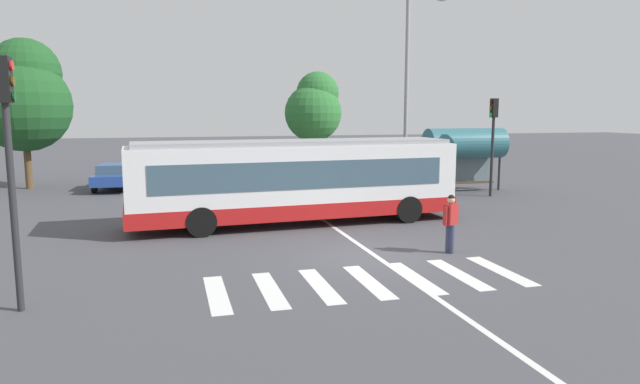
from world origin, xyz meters
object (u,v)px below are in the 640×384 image
at_px(parked_car_black, 266,172).
at_px(traffic_light_far_corner, 493,131).
at_px(pedestrian_crossing_street, 450,220).
at_px(parked_car_teal, 219,173).
at_px(traffic_light_near_corner, 9,145).
at_px(twin_arm_street_lamp, 407,73).
at_px(parked_car_silver, 166,174).
at_px(background_tree_left, 24,96).
at_px(city_transit_bus, 296,181).
at_px(parked_car_blue, 116,175).
at_px(background_tree_right, 314,107).
at_px(bus_stop_shelter, 465,145).
at_px(parked_car_champagne, 310,169).
at_px(parked_car_white, 358,168).

xyz_separation_m(parked_car_black, traffic_light_far_corner, (9.90, -6.84, 2.40)).
relative_size(pedestrian_crossing_street, parked_car_black, 0.37).
distance_m(parked_car_teal, traffic_light_near_corner, 19.69).
xyz_separation_m(parked_car_teal, twin_arm_street_lamp, (8.80, -5.05, 5.19)).
height_order(parked_car_silver, traffic_light_near_corner, traffic_light_near_corner).
height_order(pedestrian_crossing_street, background_tree_left, background_tree_left).
xyz_separation_m(city_transit_bus, parked_car_blue, (-7.19, 11.54, -0.82)).
height_order(traffic_light_near_corner, background_tree_right, background_tree_right).
distance_m(pedestrian_crossing_street, parked_car_silver, 18.43).
distance_m(pedestrian_crossing_street, bus_stop_shelter, 13.41).
relative_size(parked_car_blue, traffic_light_near_corner, 0.90).
relative_size(parked_car_champagne, bus_stop_shelter, 1.10).
bearing_deg(pedestrian_crossing_street, parked_car_silver, 115.60).
bearing_deg(parked_car_black, parked_car_silver, 177.57).
height_order(parked_car_blue, bus_stop_shelter, bus_stop_shelter).
bearing_deg(parked_car_blue, background_tree_right, 17.20).
distance_m(parked_car_blue, parked_car_champagne, 10.67).
height_order(traffic_light_far_corner, background_tree_right, background_tree_right).
distance_m(parked_car_champagne, traffic_light_far_corner, 10.67).
xyz_separation_m(parked_car_silver, background_tree_right, (9.28, 4.02, 3.60)).
bearing_deg(traffic_light_far_corner, parked_car_black, 145.36).
bearing_deg(parked_car_black, parked_car_teal, 174.75).
height_order(parked_car_blue, background_tree_left, background_tree_left).
bearing_deg(parked_car_teal, parked_car_black, -5.25).
height_order(city_transit_bus, background_tree_left, background_tree_left).
distance_m(parked_car_champagne, traffic_light_near_corner, 22.20).
distance_m(traffic_light_near_corner, background_tree_left, 21.05).
distance_m(traffic_light_far_corner, background_tree_left, 24.13).
bearing_deg(city_transit_bus, background_tree_right, 72.90).
bearing_deg(city_transit_bus, parked_car_champagne, 73.36).
bearing_deg(background_tree_right, pedestrian_crossing_street, -93.64).
distance_m(parked_car_black, parked_car_champagne, 2.80).
xyz_separation_m(traffic_light_near_corner, traffic_light_far_corner, (18.17, 11.58, -0.27)).
relative_size(parked_car_blue, parked_car_champagne, 1.00).
relative_size(parked_car_silver, parked_car_black, 0.99).
xyz_separation_m(city_transit_bus, parked_car_white, (6.35, 11.38, -0.82)).
relative_size(parked_car_champagne, traffic_light_far_corner, 0.99).
height_order(parked_car_blue, twin_arm_street_lamp, twin_arm_street_lamp).
distance_m(city_transit_bus, background_tree_right, 16.15).
distance_m(twin_arm_street_lamp, background_tree_left, 19.96).
bearing_deg(twin_arm_street_lamp, pedestrian_crossing_street, -107.45).
distance_m(parked_car_black, bus_stop_shelter, 10.83).
bearing_deg(parked_car_silver, background_tree_right, 23.46).
relative_size(parked_car_blue, parked_car_black, 1.00).
distance_m(traffic_light_far_corner, bus_stop_shelter, 2.05).
xyz_separation_m(parked_car_white, bus_stop_shelter, (3.89, -5.40, 1.65)).
bearing_deg(parked_car_champagne, city_transit_bus, -106.64).
height_order(parked_car_black, bus_stop_shelter, bus_stop_shelter).
bearing_deg(traffic_light_near_corner, parked_car_white, 53.67).
distance_m(parked_car_black, traffic_light_far_corner, 12.26).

